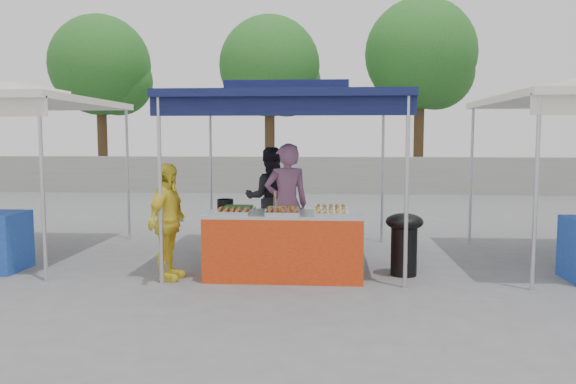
# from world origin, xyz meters

# --- Properties ---
(ground_plane) EXTENTS (80.00, 80.00, 0.00)m
(ground_plane) POSITION_xyz_m (0.00, 0.00, 0.00)
(ground_plane) COLOR slate
(back_wall) EXTENTS (40.00, 0.25, 1.20)m
(back_wall) POSITION_xyz_m (0.00, 11.00, 0.60)
(back_wall) COLOR gray
(back_wall) RESTS_ON ground_plane
(main_canopy) EXTENTS (3.20, 3.20, 2.57)m
(main_canopy) POSITION_xyz_m (0.00, 0.97, 2.37)
(main_canopy) COLOR silver
(main_canopy) RESTS_ON ground_plane
(tree_0) EXTENTS (3.71, 3.69, 6.34)m
(tree_0) POSITION_xyz_m (-7.75, 13.36, 4.33)
(tree_0) COLOR #46301B
(tree_0) RESTS_ON ground_plane
(tree_1) EXTENTS (3.62, 3.58, 6.15)m
(tree_1) POSITION_xyz_m (-1.40, 13.02, 4.20)
(tree_1) COLOR #46301B
(tree_1) RESTS_ON ground_plane
(tree_2) EXTENTS (3.92, 3.92, 6.73)m
(tree_2) POSITION_xyz_m (3.94, 13.32, 4.61)
(tree_2) COLOR #46301B
(tree_2) RESTS_ON ground_plane
(vendor_table) EXTENTS (2.00, 0.80, 0.85)m
(vendor_table) POSITION_xyz_m (0.00, -0.10, 0.43)
(vendor_table) COLOR red
(vendor_table) RESTS_ON ground_plane
(food_tray_fl) EXTENTS (0.42, 0.30, 0.07)m
(food_tray_fl) POSITION_xyz_m (-0.62, -0.34, 0.88)
(food_tray_fl) COLOR silver
(food_tray_fl) RESTS_ON vendor_table
(food_tray_fm) EXTENTS (0.42, 0.30, 0.07)m
(food_tray_fm) POSITION_xyz_m (0.00, -0.34, 0.88)
(food_tray_fm) COLOR silver
(food_tray_fm) RESTS_ON vendor_table
(food_tray_fr) EXTENTS (0.42, 0.30, 0.07)m
(food_tray_fr) POSITION_xyz_m (0.60, -0.34, 0.88)
(food_tray_fr) COLOR silver
(food_tray_fr) RESTS_ON vendor_table
(food_tray_bl) EXTENTS (0.42, 0.30, 0.07)m
(food_tray_bl) POSITION_xyz_m (-0.61, -0.00, 0.88)
(food_tray_bl) COLOR silver
(food_tray_bl) RESTS_ON vendor_table
(food_tray_bm) EXTENTS (0.42, 0.30, 0.07)m
(food_tray_bm) POSITION_xyz_m (-0.03, -0.02, 0.88)
(food_tray_bm) COLOR silver
(food_tray_bm) RESTS_ON vendor_table
(food_tray_br) EXTENTS (0.42, 0.30, 0.07)m
(food_tray_br) POSITION_xyz_m (0.60, 0.01, 0.88)
(food_tray_br) COLOR silver
(food_tray_br) RESTS_ON vendor_table
(cooking_pot) EXTENTS (0.22, 0.22, 0.13)m
(cooking_pot) POSITION_xyz_m (-0.83, 0.26, 0.91)
(cooking_pot) COLOR black
(cooking_pot) RESTS_ON vendor_table
(skewer_cup) EXTENTS (0.08, 0.08, 0.10)m
(skewer_cup) POSITION_xyz_m (-0.10, -0.27, 0.90)
(skewer_cup) COLOR silver
(skewer_cup) RESTS_ON vendor_table
(wok_burner) EXTENTS (0.49, 0.49, 0.83)m
(wok_burner) POSITION_xyz_m (1.57, 0.13, 0.49)
(wok_burner) COLOR black
(wok_burner) RESTS_ON ground_plane
(crate_left) EXTENTS (0.45, 0.31, 0.27)m
(crate_left) POSITION_xyz_m (-0.38, 0.67, 0.13)
(crate_left) COLOR #1531AF
(crate_left) RESTS_ON ground_plane
(crate_right) EXTENTS (0.52, 0.37, 0.31)m
(crate_right) POSITION_xyz_m (0.36, 0.70, 0.16)
(crate_right) COLOR #1531AF
(crate_right) RESTS_ON ground_plane
(crate_stacked) EXTENTS (0.49, 0.34, 0.29)m
(crate_stacked) POSITION_xyz_m (0.36, 0.70, 0.46)
(crate_stacked) COLOR #1531AF
(crate_stacked) RESTS_ON crate_right
(vendor_woman) EXTENTS (0.73, 0.59, 1.73)m
(vendor_woman) POSITION_xyz_m (-0.03, 0.66, 0.87)
(vendor_woman) COLOR #945E85
(vendor_woman) RESTS_ON ground_plane
(helper_man) EXTENTS (0.89, 0.74, 1.66)m
(helper_man) POSITION_xyz_m (-0.39, 1.81, 0.83)
(helper_man) COLOR black
(helper_man) RESTS_ON ground_plane
(customer_person) EXTENTS (0.52, 0.93, 1.49)m
(customer_person) POSITION_xyz_m (-1.47, -0.31, 0.75)
(customer_person) COLOR yellow
(customer_person) RESTS_ON ground_plane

